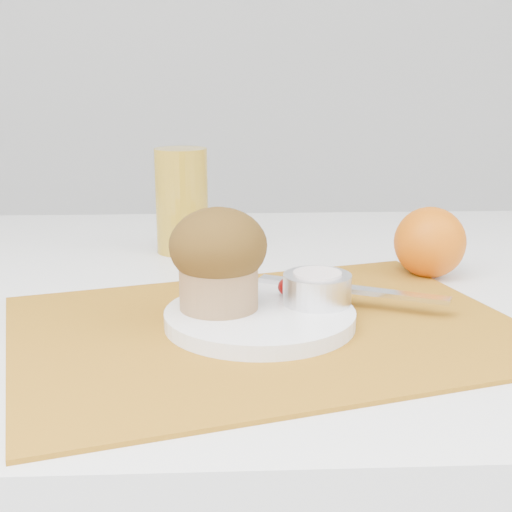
{
  "coord_description": "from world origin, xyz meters",
  "views": [
    {
      "loc": [
        -0.09,
        -0.74,
        0.99
      ],
      "look_at": [
        -0.06,
        -0.02,
        0.8
      ],
      "focal_mm": 50.0,
      "sensor_mm": 36.0,
      "label": 1
    }
  ],
  "objects_px": {
    "plate": "(260,317)",
    "muffin": "(218,257)",
    "orange": "(430,242)",
    "juice_glass": "(182,201)"
  },
  "relations": [
    {
      "from": "plate",
      "to": "muffin",
      "type": "distance_m",
      "value": 0.07
    },
    {
      "from": "plate",
      "to": "orange",
      "type": "height_order",
      "value": "orange"
    },
    {
      "from": "plate",
      "to": "juice_glass",
      "type": "bearing_deg",
      "value": 106.47
    },
    {
      "from": "muffin",
      "to": "orange",
      "type": "bearing_deg",
      "value": 32.42
    },
    {
      "from": "juice_glass",
      "to": "muffin",
      "type": "distance_m",
      "value": 0.29
    },
    {
      "from": "juice_glass",
      "to": "orange",
      "type": "bearing_deg",
      "value": -24.25
    },
    {
      "from": "orange",
      "to": "muffin",
      "type": "distance_m",
      "value": 0.29
    },
    {
      "from": "plate",
      "to": "juice_glass",
      "type": "height_order",
      "value": "juice_glass"
    },
    {
      "from": "orange",
      "to": "plate",
      "type": "bearing_deg",
      "value": -141.46
    },
    {
      "from": "plate",
      "to": "juice_glass",
      "type": "distance_m",
      "value": 0.32
    }
  ]
}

